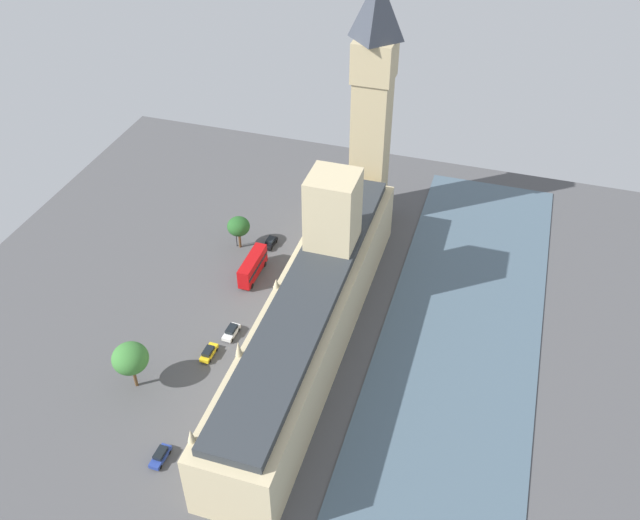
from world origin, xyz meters
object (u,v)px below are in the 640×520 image
(car_black_corner, at_px, (270,242))
(street_lamp_trailing, at_px, (236,230))
(car_yellow_cab_kerbside, at_px, (209,352))
(car_blue_midblock, at_px, (160,456))
(plane_tree_under_trees, at_px, (130,359))
(double_decker_bus_leading, at_px, (253,266))
(pedestrian_opposite_hall, at_px, (318,230))
(plane_tree_near_tower, at_px, (239,226))
(parliament_building, at_px, (314,306))
(car_white_by_river_gate, at_px, (231,332))
(clock_tower, at_px, (372,101))

(car_black_corner, height_order, street_lamp_trailing, street_lamp_trailing)
(car_black_corner, height_order, car_yellow_cab_kerbside, same)
(car_yellow_cab_kerbside, relative_size, car_blue_midblock, 1.01)
(street_lamp_trailing, bearing_deg, plane_tree_under_trees, 88.21)
(double_decker_bus_leading, xyz_separation_m, car_yellow_cab_kerbside, (-0.67, 23.66, -1.75))
(car_yellow_cab_kerbside, distance_m, pedestrian_opposite_hall, 42.98)
(car_yellow_cab_kerbside, xyz_separation_m, car_blue_midblock, (-2.02, 22.66, -0.00))
(car_black_corner, height_order, plane_tree_under_trees, plane_tree_under_trees)
(car_blue_midblock, distance_m, plane_tree_near_tower, 55.65)
(pedestrian_opposite_hall, bearing_deg, car_black_corner, -157.61)
(car_blue_midblock, height_order, plane_tree_under_trees, plane_tree_under_trees)
(car_black_corner, bearing_deg, car_blue_midblock, 95.21)
(car_black_corner, distance_m, plane_tree_under_trees, 45.79)
(parliament_building, bearing_deg, plane_tree_near_tower, -42.31)
(plane_tree_under_trees, distance_m, street_lamp_trailing, 42.41)
(parliament_building, xyz_separation_m, car_blue_midblock, (14.84, 32.93, -7.03))
(car_black_corner, relative_size, car_white_by_river_gate, 0.97)
(street_lamp_trailing, bearing_deg, car_blue_midblock, 100.24)
(clock_tower, bearing_deg, pedestrian_opposite_hall, 49.88)
(pedestrian_opposite_hall, bearing_deg, plane_tree_near_tower, -165.40)
(street_lamp_trailing, bearing_deg, car_black_corner, -161.64)
(parliament_building, xyz_separation_m, car_yellow_cab_kerbside, (16.86, 10.27, -7.03))
(car_yellow_cab_kerbside, bearing_deg, car_black_corner, 92.53)
(plane_tree_near_tower, relative_size, street_lamp_trailing, 1.24)
(double_decker_bus_leading, distance_m, pedestrian_opposite_hall, 20.48)
(car_blue_midblock, bearing_deg, double_decker_bus_leading, -84.91)
(car_blue_midblock, bearing_deg, parliament_building, -112.50)
(plane_tree_under_trees, bearing_deg, double_decker_bus_leading, -104.14)
(car_blue_midblock, bearing_deg, street_lamp_trailing, -78.00)
(car_white_by_river_gate, xyz_separation_m, plane_tree_under_trees, (11.01, 16.39, 5.88))
(clock_tower, bearing_deg, car_black_corner, 46.63)
(car_white_by_river_gate, xyz_separation_m, pedestrian_opposite_hall, (-5.77, -36.09, -0.18))
(double_decker_bus_leading, bearing_deg, plane_tree_near_tower, 127.46)
(car_white_by_river_gate, bearing_deg, clock_tower, -104.49)
(car_yellow_cab_kerbside, height_order, plane_tree_under_trees, plane_tree_under_trees)
(double_decker_bus_leading, height_order, car_white_by_river_gate, double_decker_bus_leading)
(car_yellow_cab_kerbside, xyz_separation_m, street_lamp_trailing, (7.88, -32.14, 3.46))
(plane_tree_under_trees, bearing_deg, car_white_by_river_gate, -123.90)
(car_black_corner, xyz_separation_m, plane_tree_under_trees, (8.31, 44.64, 5.88))
(car_white_by_river_gate, distance_m, street_lamp_trailing, 27.90)
(car_black_corner, bearing_deg, street_lamp_trailing, 20.65)
(parliament_building, height_order, street_lamp_trailing, parliament_building)
(plane_tree_near_tower, bearing_deg, car_blue_midblock, 99.43)
(pedestrian_opposite_hall, distance_m, plane_tree_near_tower, 18.53)
(car_white_by_river_gate, height_order, car_yellow_cab_kerbside, same)
(car_black_corner, distance_m, car_yellow_cab_kerbside, 34.48)
(car_blue_midblock, height_order, plane_tree_near_tower, plane_tree_near_tower)
(parliament_building, height_order, pedestrian_opposite_hall, parliament_building)
(car_black_corner, relative_size, plane_tree_near_tower, 0.58)
(car_yellow_cab_kerbside, height_order, street_lamp_trailing, street_lamp_trailing)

